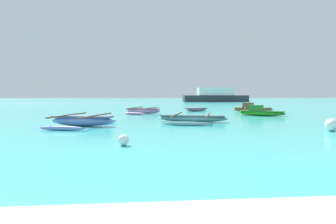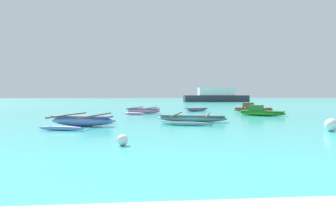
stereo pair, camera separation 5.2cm
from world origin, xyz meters
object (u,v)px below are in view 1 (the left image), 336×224
object	(u,v)px
moored_boat_1	(192,118)
moored_boat_2	(196,109)
moored_boat_5	(261,112)
distant_ferry	(215,96)
moored_boat_3	(82,121)
moored_boat_4	(252,109)
mooring_buoy_0	(332,125)
moored_boat_0	(143,111)
mooring_buoy_1	(124,140)

from	to	relation	value
moored_boat_1	moored_boat_2	distance (m)	10.63
moored_boat_2	moored_boat_5	size ratio (longest dim) A/B	0.75
distant_ferry	moored_boat_3	bearing A→B (deg)	-111.70
moored_boat_2	distant_ferry	size ratio (longest dim) A/B	0.18
moored_boat_4	mooring_buoy_0	size ratio (longest dim) A/B	7.50
moored_boat_0	distant_ferry	world-z (taller)	distant_ferry
moored_boat_2	moored_boat_4	bearing A→B (deg)	-44.91
moored_boat_2	moored_boat_5	world-z (taller)	moored_boat_5
moored_boat_2	moored_boat_5	distance (m)	7.06
moored_boat_2	mooring_buoy_1	bearing A→B (deg)	-130.83
moored_boat_4	moored_boat_5	distance (m)	4.49
moored_boat_4	mooring_buoy_0	distance (m)	13.38
moored_boat_1	distant_ferry	xyz separation A→B (m)	(12.57, 44.02, 0.98)
moored_boat_3	moored_boat_4	size ratio (longest dim) A/B	1.08
moored_boat_1	moored_boat_4	distance (m)	10.93
moored_boat_0	moored_boat_4	size ratio (longest dim) A/B	1.05
moored_boat_4	mooring_buoy_1	world-z (taller)	moored_boat_4
moored_boat_0	distant_ferry	xyz separation A→B (m)	(15.18, 36.36, 0.96)
moored_boat_3	distant_ferry	distance (m)	49.14
moored_boat_4	moored_boat_5	size ratio (longest dim) A/B	1.29
moored_boat_1	moored_boat_3	bearing A→B (deg)	-147.88
moored_boat_1	distant_ferry	world-z (taller)	distant_ferry
mooring_buoy_0	distant_ferry	size ratio (longest dim) A/B	0.04
moored_boat_5	distant_ferry	xyz separation A→B (m)	(6.91, 39.77, 0.91)
moored_boat_3	mooring_buoy_1	distance (m)	6.12
moored_boat_0	moored_boat_4	distance (m)	9.38
moored_boat_4	distant_ferry	world-z (taller)	distant_ferry
mooring_buoy_1	moored_boat_0	bearing A→B (deg)	87.21
moored_boat_0	mooring_buoy_1	size ratio (longest dim) A/B	12.76
moored_boat_0	moored_boat_2	size ratio (longest dim) A/B	1.81
moored_boat_3	mooring_buoy_1	world-z (taller)	moored_boat_3
moored_boat_2	mooring_buoy_0	size ratio (longest dim) A/B	4.34
moored_boat_5	mooring_buoy_1	distance (m)	14.66
moored_boat_4	mooring_buoy_0	bearing A→B (deg)	-83.81
moored_boat_0	moored_boat_5	size ratio (longest dim) A/B	1.35
moored_boat_0	moored_boat_3	size ratio (longest dim) A/B	0.97
moored_boat_3	moored_boat_2	bearing A→B (deg)	72.88
moored_boat_5	mooring_buoy_0	size ratio (longest dim) A/B	5.82
mooring_buoy_0	moored_boat_3	bearing A→B (deg)	164.08
moored_boat_4	distant_ferry	distance (m)	35.89
moored_boat_3	moored_boat_5	world-z (taller)	moored_boat_5
moored_boat_4	distant_ferry	bearing A→B (deg)	94.25
moored_boat_3	mooring_buoy_1	size ratio (longest dim) A/B	13.17
moored_boat_5	mooring_buoy_0	world-z (taller)	moored_boat_5
moored_boat_5	mooring_buoy_1	bearing A→B (deg)	-92.36
moored_boat_0	mooring_buoy_1	distance (m)	15.00
moored_boat_0	moored_boat_2	distance (m)	5.53
moored_boat_0	moored_boat_1	xyz separation A→B (m)	(2.61, -7.66, -0.02)
moored_boat_2	distant_ferry	distance (m)	35.20
moored_boat_1	mooring_buoy_0	world-z (taller)	mooring_buoy_0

